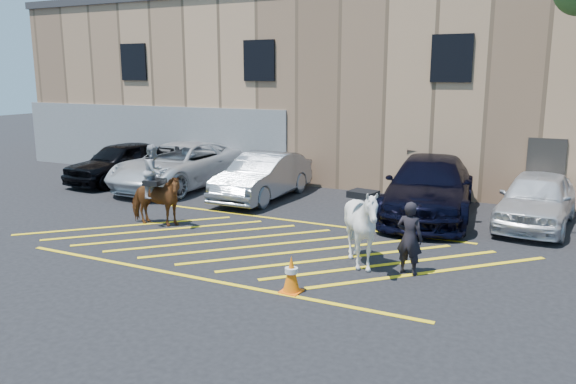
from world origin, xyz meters
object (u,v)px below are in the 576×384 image
at_px(mounted_bay, 155,193).
at_px(saddled_white, 362,226).
at_px(car_black_suv, 122,162).
at_px(car_silver_sedan, 263,176).
at_px(car_white_pickup, 179,165).
at_px(traffic_cone, 291,274).
at_px(handler, 410,238).
at_px(car_blue_suv, 429,187).
at_px(car_white_suv, 536,199).

distance_m(mounted_bay, saddled_white, 6.27).
bearing_deg(car_black_suv, car_silver_sedan, 4.56).
height_order(car_white_pickup, mounted_bay, mounted_bay).
xyz_separation_m(car_black_suv, car_silver_sedan, (6.29, -0.16, -0.03)).
xyz_separation_m(car_black_suv, traffic_cone, (10.76, -7.21, -0.42)).
bearing_deg(car_white_pickup, mounted_bay, -58.88).
relative_size(handler, saddled_white, 0.82).
bearing_deg(car_blue_suv, car_white_suv, -4.40).
relative_size(car_silver_sedan, car_white_suv, 1.05).
bearing_deg(traffic_cone, car_blue_suv, 81.86).
distance_m(car_blue_suv, saddled_white, 5.23).
xyz_separation_m(car_blue_suv, saddled_white, (-0.29, -5.23, 0.06)).
bearing_deg(car_silver_sedan, handler, -39.15).
xyz_separation_m(car_silver_sedan, mounted_bay, (-1.00, -4.30, 0.15)).
xyz_separation_m(car_silver_sedan, car_blue_suv, (5.50, 0.14, 0.10)).
bearing_deg(handler, traffic_cone, 58.65).
xyz_separation_m(car_silver_sedan, handler, (6.23, -5.04, 0.02)).
bearing_deg(traffic_cone, saddled_white, 69.27).
height_order(mounted_bay, traffic_cone, mounted_bay).
bearing_deg(car_silver_sedan, car_black_suv, 178.33).
xyz_separation_m(mounted_bay, saddled_white, (6.22, -0.78, 0.01)).
bearing_deg(saddled_white, handler, 2.62).
xyz_separation_m(car_white_pickup, handler, (9.88, -5.34, -0.04)).
distance_m(car_blue_suv, mounted_bay, 7.88).
relative_size(car_silver_sedan, handler, 2.96).
bearing_deg(car_white_suv, car_blue_suv, -172.58).
xyz_separation_m(car_blue_suv, handler, (0.73, -5.18, -0.08)).
distance_m(saddled_white, traffic_cone, 2.16).
bearing_deg(saddled_white, car_white_suv, 59.26).
bearing_deg(saddled_white, traffic_cone, -110.73).
relative_size(mounted_bay, traffic_cone, 3.09).
height_order(car_silver_sedan, saddled_white, saddled_white).
relative_size(handler, mounted_bay, 0.69).
height_order(car_black_suv, traffic_cone, car_black_suv).
distance_m(car_silver_sedan, mounted_bay, 4.42).
distance_m(car_white_suv, mounted_bay, 10.46).
bearing_deg(car_white_suv, saddled_white, -115.87).
height_order(car_black_suv, car_blue_suv, car_blue_suv).
bearing_deg(traffic_cone, car_black_suv, 146.19).
height_order(car_black_suv, car_silver_sedan, car_black_suv).
relative_size(car_blue_suv, traffic_cone, 8.07).
xyz_separation_m(car_blue_suv, mounted_bay, (-6.50, -4.44, 0.06)).
bearing_deg(car_black_suv, saddled_white, -18.48).
distance_m(car_silver_sedan, saddled_white, 7.29).
relative_size(car_white_pickup, mounted_bay, 2.62).
xyz_separation_m(car_blue_suv, traffic_cone, (-1.03, -7.18, -0.49)).
relative_size(saddled_white, traffic_cone, 2.59).
relative_size(car_black_suv, mounted_bay, 2.05).
height_order(car_white_suv, traffic_cone, car_white_suv).
distance_m(car_white_pickup, mounted_bay, 5.31).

